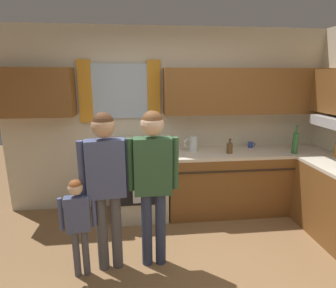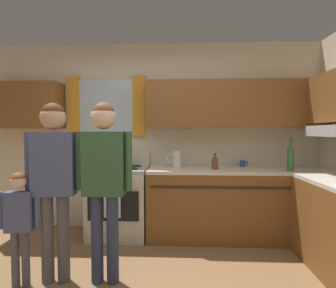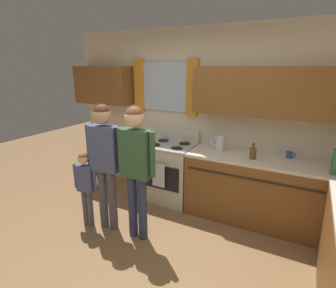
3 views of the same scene
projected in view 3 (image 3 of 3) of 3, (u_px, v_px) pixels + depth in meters
name	position (u px, v px, depth m)	size (l,w,h in m)	color
ground_plane	(136.00, 268.00, 2.82)	(12.00, 12.00, 0.00)	olive
back_wall_unit	(208.00, 107.00, 3.92)	(4.60, 0.42, 2.60)	beige
kitchen_counter_run	(303.00, 217.00, 2.94)	(2.32, 2.23, 0.90)	brown
stove_oven	(170.00, 171.00, 4.18)	(0.74, 0.67, 1.10)	beige
bottle_squat_brown	(253.00, 153.00, 3.41)	(0.08, 0.08, 0.21)	brown
bottle_wine_green	(335.00, 161.00, 2.90)	(0.08, 0.08, 0.39)	#2D6633
mug_cobalt_blue	(289.00, 155.00, 3.46)	(0.11, 0.07, 0.08)	#2D479E
water_pitcher	(220.00, 143.00, 3.75)	(0.19, 0.11, 0.22)	silver
adult_holding_child	(105.00, 153.00, 3.25)	(0.50, 0.22, 1.63)	#4C4C51
adult_in_plaid	(136.00, 159.00, 3.06)	(0.51, 0.22, 1.63)	#2D3856
small_child	(85.00, 181.00, 3.41)	(0.34, 0.14, 1.02)	#4C4C56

